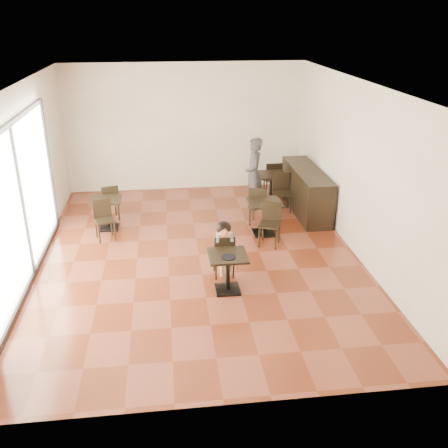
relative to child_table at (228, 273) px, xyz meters
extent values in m
cube|color=brown|center=(-0.38, 1.37, -0.33)|extent=(6.00, 8.00, 0.01)
cube|color=silver|center=(-0.38, 1.37, 2.87)|extent=(6.00, 8.00, 0.01)
cube|color=white|center=(-0.38, 5.37, 1.27)|extent=(6.00, 0.01, 3.20)
cube|color=white|center=(-0.38, -2.63, 1.27)|extent=(6.00, 0.01, 3.20)
cube|color=white|center=(-3.38, 1.37, 1.27)|extent=(0.01, 8.00, 3.20)
cube|color=white|center=(2.62, 1.37, 1.27)|extent=(0.01, 8.00, 3.20)
cube|color=white|center=(-3.35, 0.87, 1.07)|extent=(0.04, 4.50, 2.60)
cylinder|color=black|center=(0.00, -0.10, 0.34)|extent=(0.23, 0.23, 0.01)
imported|color=#39383D|center=(1.09, 3.67, 0.51)|extent=(0.41, 0.62, 1.70)
cube|color=black|center=(2.27, 3.37, 0.17)|extent=(0.60, 2.40, 1.00)
camera|label=1|loc=(-0.95, -7.20, 3.99)|focal=40.00mm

